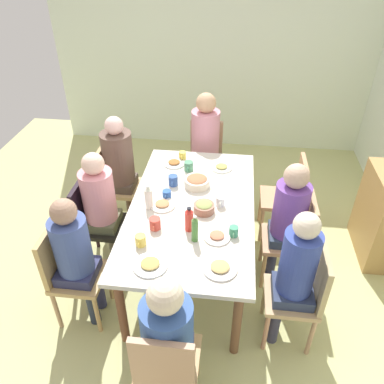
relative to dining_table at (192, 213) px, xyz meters
name	(u,v)px	position (x,y,z in m)	size (l,w,h in m)	color
ground_plane	(192,267)	(0.00, 0.00, -0.68)	(6.25, 6.25, 0.00)	#BFC17F
wall_left	(216,55)	(-2.67, 0.00, 0.62)	(0.12, 4.45, 2.60)	silver
dining_table	(192,213)	(0.00, 0.00, 0.00)	(1.91, 1.08, 0.75)	beige
chair_0	(68,270)	(0.64, -0.92, -0.17)	(0.40, 0.40, 0.90)	tan
person_0	(75,252)	(0.64, -0.83, 0.04)	(0.30, 0.30, 1.21)	navy
chair_1	(166,365)	(1.33, 0.00, -0.17)	(0.40, 0.40, 0.90)	tan
person_1	(168,333)	(1.24, 0.00, 0.04)	(0.32, 0.32, 1.18)	navy
chair_2	(303,292)	(0.64, 0.92, -0.17)	(0.40, 0.40, 0.90)	tan
person_2	(295,271)	(0.64, 0.83, 0.05)	(0.30, 0.30, 1.25)	#323248
chair_3	(205,155)	(-1.33, 0.00, -0.17)	(0.40, 0.40, 0.90)	tan
person_3	(205,138)	(-1.25, 0.00, 0.10)	(0.32, 0.32, 1.30)	#2B3643
chair_4	(295,235)	(0.00, 0.92, -0.17)	(0.40, 0.40, 0.90)	tan
person_4	(288,215)	(0.00, 0.83, 0.06)	(0.30, 0.30, 1.23)	#2E2F4A
chair_5	(289,194)	(-0.64, 0.92, -0.17)	(0.40, 0.40, 0.90)	tan
chair_6	(94,219)	(0.00, -0.92, -0.17)	(0.40, 0.40, 0.90)	black
person_6	(101,202)	(0.00, -0.83, 0.05)	(0.30, 0.30, 1.22)	brown
chair_7	(114,182)	(-0.64, -0.92, -0.17)	(0.40, 0.40, 0.90)	tan
person_7	(120,163)	(-0.64, -0.83, 0.07)	(0.31, 0.31, 1.26)	#4F563B
plate_0	(222,167)	(-0.65, 0.22, 0.09)	(0.21, 0.21, 0.04)	white
plate_1	(220,268)	(0.71, 0.29, 0.09)	(0.25, 0.25, 0.04)	silver
plate_2	(162,205)	(0.03, -0.26, 0.09)	(0.22, 0.22, 0.04)	white
plate_3	(150,265)	(0.74, -0.21, 0.09)	(0.25, 0.25, 0.04)	silver
plate_4	(174,163)	(-0.68, -0.27, 0.09)	(0.21, 0.21, 0.04)	silver
plate_5	(217,236)	(0.38, 0.24, 0.09)	(0.21, 0.21, 0.04)	white
bowl_0	(204,207)	(0.06, 0.11, 0.12)	(0.18, 0.18, 0.09)	#945E4A
bowl_1	(197,181)	(-0.32, 0.01, 0.12)	(0.24, 0.24, 0.10)	beige
cup_0	(189,166)	(-0.58, -0.10, 0.12)	(0.12, 0.09, 0.10)	#4A8865
cup_1	(220,201)	(-0.04, 0.24, 0.12)	(0.11, 0.08, 0.09)	white
cup_2	(234,231)	(0.34, 0.37, 0.12)	(0.11, 0.07, 0.09)	#3E916A
cup_3	(155,224)	(0.33, -0.26, 0.12)	(0.13, 0.09, 0.10)	#CE4638
cup_4	(173,181)	(-0.30, -0.22, 0.12)	(0.12, 0.09, 0.10)	#31539B
cup_5	(167,194)	(-0.10, -0.24, 0.11)	(0.11, 0.08, 0.07)	#2954A5
cup_6	(141,240)	(0.53, -0.33, 0.12)	(0.12, 0.08, 0.09)	#E8C852
cup_7	(182,155)	(-0.80, -0.20, 0.11)	(0.11, 0.08, 0.08)	#E2CC4F
bottle_0	(195,229)	(0.43, 0.07, 0.19)	(0.05, 0.05, 0.24)	#427932
bottle_1	(189,220)	(0.31, 0.01, 0.18)	(0.07, 0.07, 0.22)	red
bottle_2	(149,198)	(0.07, -0.36, 0.18)	(0.07, 0.07, 0.23)	silver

